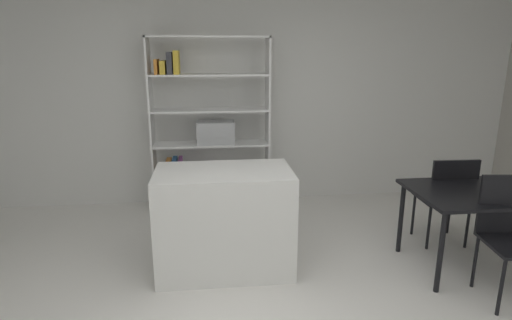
# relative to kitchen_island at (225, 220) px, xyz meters

# --- Properties ---
(back_partition) EXTENTS (7.31, 0.06, 2.78)m
(back_partition) POSITION_rel_kitchen_island_xyz_m (0.24, 1.83, 0.93)
(back_partition) COLOR silver
(back_partition) RESTS_ON ground_plane
(kitchen_island) EXTENTS (1.18, 0.69, 0.92)m
(kitchen_island) POSITION_rel_kitchen_island_xyz_m (0.00, 0.00, 0.00)
(kitchen_island) COLOR silver
(kitchen_island) RESTS_ON ground_plane
(open_bookshelf) EXTENTS (1.38, 0.34, 2.07)m
(open_bookshelf) POSITION_rel_kitchen_island_xyz_m (-0.15, 1.45, 0.59)
(open_bookshelf) COLOR white
(open_bookshelf) RESTS_ON ground_plane
(dining_table) EXTENTS (1.14, 0.84, 0.73)m
(dining_table) POSITION_rel_kitchen_island_xyz_m (2.22, -0.23, 0.20)
(dining_table) COLOR black
(dining_table) RESTS_ON ground_plane
(dining_chair_near) EXTENTS (0.50, 0.50, 0.97)m
(dining_chair_near) POSITION_rel_kitchen_island_xyz_m (2.23, -0.67, 0.12)
(dining_chair_near) COLOR black
(dining_chair_near) RESTS_ON ground_plane
(dining_chair_far) EXTENTS (0.47, 0.42, 0.92)m
(dining_chair_far) POSITION_rel_kitchen_island_xyz_m (2.21, 0.21, 0.09)
(dining_chair_far) COLOR black
(dining_chair_far) RESTS_ON ground_plane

